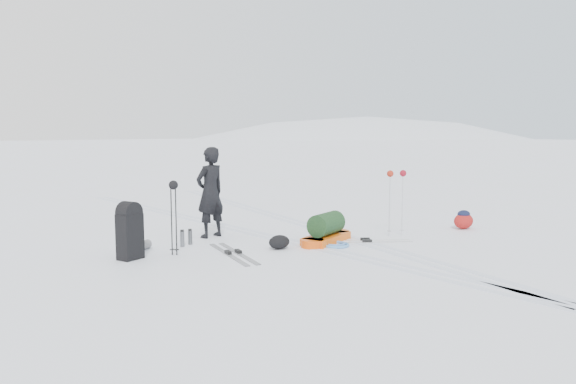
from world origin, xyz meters
The scene contains 13 objects.
ground centered at (0.00, 0.00, 0.00)m, with size 200.00×200.00×0.00m, color white.
ski_tracks centered at (0.61, 0.88, 0.00)m, with size 3.38×17.97×0.01m.
skier centered at (-0.98, 1.44, 0.87)m, with size 0.63×0.41×1.73m, color black.
pulk_sled centered at (0.48, -0.26, 0.21)m, with size 1.48×0.90×0.55m.
expedition_rucksack centered at (-2.86, 0.63, 0.43)m, with size 0.82×0.89×0.93m.
ski_poles_black centered at (-2.20, 0.43, 1.01)m, with size 0.16×0.15×1.24m.
ski_poles_silver centered at (2.01, -0.54, 1.07)m, with size 0.39×0.22×1.28m.
touring_skis_grey centered at (-1.40, -0.09, 0.01)m, with size 0.61×1.81×0.07m.
touring_skis_white centered at (1.09, -0.68, 0.01)m, with size 1.59×1.10×0.06m.
rope_coil centered at (0.40, -0.61, 0.03)m, with size 0.49×0.49×0.06m.
small_daypack centered at (3.68, -0.89, 0.19)m, with size 0.57×0.54×0.39m.
thermos_pair centered at (-1.72, 1.00, 0.14)m, with size 0.30×0.20×0.30m.
stuff_sack centered at (-0.55, -0.21, 0.12)m, with size 0.48×0.43×0.24m.
Camera 1 is at (-6.10, -7.99, 2.07)m, focal length 35.00 mm.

